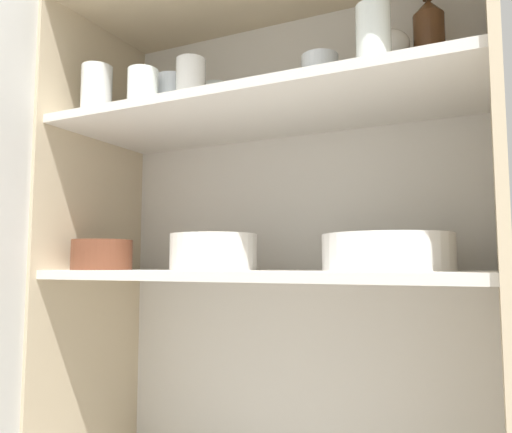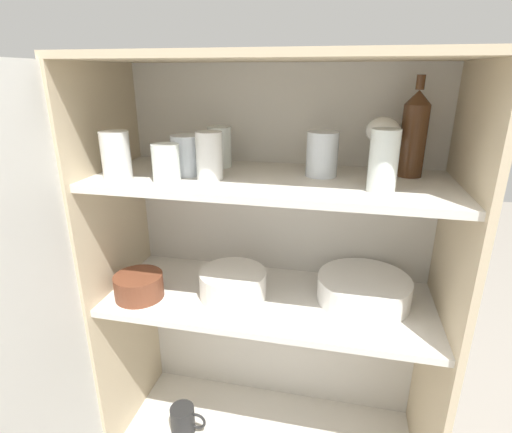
{
  "view_description": "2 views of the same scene",
  "coord_description": "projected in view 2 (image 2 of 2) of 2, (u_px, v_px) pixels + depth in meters",
  "views": [
    {
      "loc": [
        0.46,
        -0.79,
        0.78
      ],
      "look_at": [
        -0.02,
        0.2,
        0.89
      ],
      "focal_mm": 35.0,
      "sensor_mm": 36.0,
      "label": 1
    },
    {
      "loc": [
        0.18,
        -0.81,
        1.38
      ],
      "look_at": [
        -0.05,
        0.21,
        1.0
      ],
      "focal_mm": 28.0,
      "sensor_mm": 36.0,
      "label": 2
    }
  ],
  "objects": [
    {
      "name": "tumbler_glass_3",
      "position": [
        166.0,
        163.0,
        0.97
      ],
      "size": [
        0.07,
        0.07,
        0.09
      ],
      "color": "white",
      "rests_on": "shelf_board_upper"
    },
    {
      "name": "shelf_board_middle",
      "position": [
        269.0,
        299.0,
        1.16
      ],
      "size": [
        0.92,
        0.36,
        0.02
      ],
      "primitive_type": "cube",
      "color": "silver"
    },
    {
      "name": "tumbler_glass_0",
      "position": [
        186.0,
        155.0,
        1.05
      ],
      "size": [
        0.08,
        0.08,
        0.1
      ],
      "color": "white",
      "rests_on": "shelf_board_upper"
    },
    {
      "name": "cupboard_side_left",
      "position": [
        124.0,
        297.0,
        1.27
      ],
      "size": [
        0.02,
        0.39,
        1.41
      ],
      "primitive_type": "cube",
      "color": "#CCB793",
      "rests_on": "ground_plane"
    },
    {
      "name": "tumbler_glass_2",
      "position": [
        322.0,
        154.0,
        1.03
      ],
      "size": [
        0.08,
        0.08,
        0.11
      ],
      "color": "white",
      "rests_on": "shelf_board_upper"
    },
    {
      "name": "tumbler_glass_5",
      "position": [
        209.0,
        156.0,
        1.0
      ],
      "size": [
        0.07,
        0.07,
        0.12
      ],
      "color": "white",
      "rests_on": "shelf_board_upper"
    },
    {
      "name": "cupboard_door",
      "position": [
        30.0,
        402.0,
        0.87
      ],
      "size": [
        0.08,
        0.48,
        1.41
      ],
      "color": "silver",
      "rests_on": "ground_plane"
    },
    {
      "name": "tumbler_glass_6",
      "position": [
        116.0,
        156.0,
        0.99
      ],
      "size": [
        0.07,
        0.07,
        0.12
      ],
      "color": "white",
      "rests_on": "shelf_board_upper"
    },
    {
      "name": "wine_glass_0",
      "position": [
        383.0,
        132.0,
        1.0
      ],
      "size": [
        0.09,
        0.09,
        0.15
      ],
      "color": "white",
      "rests_on": "shelf_board_upper"
    },
    {
      "name": "shelf_board_upper",
      "position": [
        270.0,
        181.0,
        1.04
      ],
      "size": [
        0.92,
        0.36,
        0.02
      ],
      "primitive_type": "cube",
      "color": "silver"
    },
    {
      "name": "cupboard_back_panel",
      "position": [
        279.0,
        285.0,
        1.35
      ],
      "size": [
        0.96,
        0.02,
        1.41
      ],
      "primitive_type": "cube",
      "color": "silver",
      "rests_on": "ground_plane"
    },
    {
      "name": "tumbler_glass_4",
      "position": [
        383.0,
        161.0,
        0.89
      ],
      "size": [
        0.06,
        0.06,
        0.14
      ],
      "color": "white",
      "rests_on": "shelf_board_upper"
    },
    {
      "name": "cupboard_top_panel",
      "position": [
        272.0,
        56.0,
        0.93
      ],
      "size": [
        0.96,
        0.39,
        0.02
      ],
      "primitive_type": "cube",
      "color": "#CCB793",
      "rests_on": "cupboard_side_left"
    },
    {
      "name": "wine_bottle",
      "position": [
        414.0,
        134.0,
        1.01
      ],
      "size": [
        0.06,
        0.06,
        0.25
      ],
      "color": "#4C2D19",
      "rests_on": "shelf_board_upper"
    },
    {
      "name": "tumbler_glass_1",
      "position": [
        220.0,
        147.0,
        1.13
      ],
      "size": [
        0.07,
        0.07,
        0.11
      ],
      "color": "white",
      "rests_on": "shelf_board_upper"
    },
    {
      "name": "serving_bowl_small",
      "position": [
        139.0,
        285.0,
        1.14
      ],
      "size": [
        0.14,
        0.14,
        0.07
      ],
      "color": "brown",
      "rests_on": "shelf_board_middle"
    },
    {
      "name": "cupboard_side_right",
      "position": [
        439.0,
        337.0,
        1.08
      ],
      "size": [
        0.02,
        0.39,
        1.41
      ],
      "primitive_type": "cube",
      "color": "#CCB793",
      "rests_on": "ground_plane"
    },
    {
      "name": "mixing_bowl_large",
      "position": [
        233.0,
        283.0,
        1.14
      ],
      "size": [
        0.19,
        0.19,
        0.08
      ],
      "color": "silver",
      "rests_on": "shelf_board_middle"
    },
    {
      "name": "plate_stack_white",
      "position": [
        364.0,
        289.0,
        1.12
      ],
      "size": [
        0.26,
        0.26,
        0.07
      ],
      "color": "white",
      "rests_on": "shelf_board_middle"
    },
    {
      "name": "coffee_mug_primary",
      "position": [
        183.0,
        420.0,
        1.31
      ],
      "size": [
        0.12,
        0.08,
        0.09
      ],
      "color": "black",
      "rests_on": "shelf_board_lower"
    },
    {
      "name": "shelf_board_lower",
      "position": [
        267.0,
        433.0,
        1.33
      ],
      "size": [
        0.92,
        0.36,
        0.02
      ],
      "primitive_type": "cube",
      "color": "silver"
    }
  ]
}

